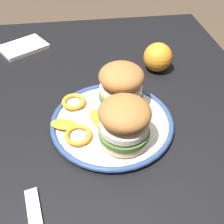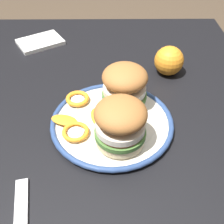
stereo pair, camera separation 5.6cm
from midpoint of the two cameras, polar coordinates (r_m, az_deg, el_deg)
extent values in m
cube|color=black|center=(0.59, -6.53, -7.13)|extent=(1.23, 0.89, 0.03)
cube|color=black|center=(1.31, -23.55, -0.65)|extent=(0.06, 0.06, 0.72)
cube|color=black|center=(1.31, 10.45, 2.50)|extent=(0.06, 0.06, 0.72)
cylinder|color=silver|center=(0.61, -2.64, -2.48)|extent=(0.25, 0.25, 0.01)
torus|color=navy|center=(0.60, -2.66, -2.08)|extent=(0.28, 0.28, 0.01)
cylinder|color=silver|center=(0.60, -2.67, -2.01)|extent=(0.19, 0.19, 0.00)
cylinder|color=beige|center=(0.64, -0.65, 2.67)|extent=(0.10, 0.10, 0.02)
cylinder|color=#477033|center=(0.63, -0.66, 3.65)|extent=(0.10, 0.10, 0.01)
cylinder|color=#BC3828|center=(0.62, -0.66, 4.22)|extent=(0.09, 0.09, 0.01)
cylinder|color=silver|center=(0.62, -0.67, 4.95)|extent=(0.10, 0.10, 0.01)
ellipsoid|color=#A36633|center=(0.60, -0.70, 7.46)|extent=(0.11, 0.11, 0.05)
cylinder|color=beige|center=(0.55, -0.41, -5.26)|extent=(0.10, 0.10, 0.02)
cylinder|color=#477033|center=(0.54, -0.42, -4.26)|extent=(0.10, 0.10, 0.01)
cylinder|color=#BC3828|center=(0.54, -0.43, -3.67)|extent=(0.09, 0.09, 0.01)
cylinder|color=silver|center=(0.53, -0.43, -2.92)|extent=(0.10, 0.10, 0.01)
ellipsoid|color=#A36633|center=(0.51, -0.45, -0.29)|extent=(0.12, 0.12, 0.05)
torus|color=orange|center=(0.65, -10.57, 2.09)|extent=(0.08, 0.08, 0.01)
cylinder|color=#F4E5C6|center=(0.65, -10.53, 1.84)|extent=(0.03, 0.03, 0.00)
ellipsoid|color=orange|center=(0.60, -5.73, -1.48)|extent=(0.07, 0.04, 0.01)
ellipsoid|color=orange|center=(0.60, -12.73, -2.68)|extent=(0.05, 0.07, 0.01)
torus|color=orange|center=(0.57, -10.00, -5.18)|extent=(0.07, 0.07, 0.01)
cylinder|color=#F4E5C6|center=(0.57, -9.96, -5.38)|extent=(0.03, 0.03, 0.00)
sphere|color=orange|center=(0.77, 7.56, 11.32)|extent=(0.08, 0.08, 0.08)
cube|color=silver|center=(0.50, -19.14, -21.44)|extent=(0.13, 0.05, 0.01)
cube|color=white|center=(0.94, -19.88, 12.72)|extent=(0.16, 0.17, 0.01)
camera|label=1|loc=(0.03, -92.75, -2.51)|focal=43.32mm
camera|label=2|loc=(0.03, 87.25, 2.51)|focal=43.32mm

